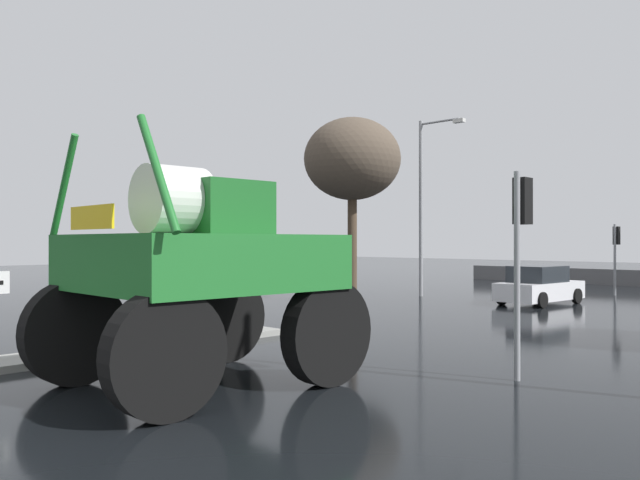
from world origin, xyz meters
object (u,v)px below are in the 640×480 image
traffic_signal_far_left (616,244)px  streetlight_far_left (424,197)px  sedan_ahead (539,286)px  traffic_signal_near_right (521,228)px  traffic_signal_near_left (221,233)px  oversize_sprayer (201,270)px  bare_tree_left (352,160)px

traffic_signal_far_left → streetlight_far_left: size_ratio=0.41×
sedan_ahead → traffic_signal_near_right: traffic_signal_near_right is taller
streetlight_far_left → traffic_signal_near_right: bearing=-49.5°
sedan_ahead → traffic_signal_near_left: (-2.89, -13.37, 1.99)m
oversize_sprayer → traffic_signal_near_left: size_ratio=1.37×
sedan_ahead → oversize_sprayer: bearing=-168.6°
oversize_sprayer → traffic_signal_far_left: oversize_sprayer is taller
streetlight_far_left → bare_tree_left: 4.54m
oversize_sprayer → bare_tree_left: size_ratio=0.67×
oversize_sprayer → traffic_signal_near_right: 5.74m
sedan_ahead → streetlight_far_left: (-5.28, -0.24, 3.75)m
oversize_sprayer → traffic_signal_near_left: oversize_sprayer is taller
traffic_signal_near_left → traffic_signal_far_left: bearing=79.9°
traffic_signal_far_left → streetlight_far_left: 9.22m
bare_tree_left → traffic_signal_near_right: bearing=-36.9°
sedan_ahead → bare_tree_left: bearing=132.2°
sedan_ahead → streetlight_far_left: size_ratio=0.53×
traffic_signal_near_left → traffic_signal_near_right: traffic_signal_near_right is taller
oversize_sprayer → bare_tree_left: bare_tree_left is taller
traffic_signal_near_left → traffic_signal_far_left: 20.19m
oversize_sprayer → traffic_signal_far_left: bearing=5.8°
traffic_signal_near_left → streetlight_far_left: size_ratio=0.47×
oversize_sprayer → bare_tree_left: (-8.03, 13.12, 3.82)m
bare_tree_left → traffic_signal_near_left: bearing=-71.6°
traffic_signal_near_left → traffic_signal_near_right: 8.83m
traffic_signal_near_left → traffic_signal_far_left: size_ratio=1.13×
traffic_signal_near_left → bare_tree_left: size_ratio=0.49×
traffic_signal_near_right → streetlight_far_left: bearing=130.5°
bare_tree_left → sedan_ahead: bearing=37.9°
sedan_ahead → traffic_signal_near_left: traffic_signal_near_left is taller
traffic_signal_near_right → oversize_sprayer: bearing=-131.0°
oversize_sprayer → sedan_ahead: oversize_sprayer is taller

